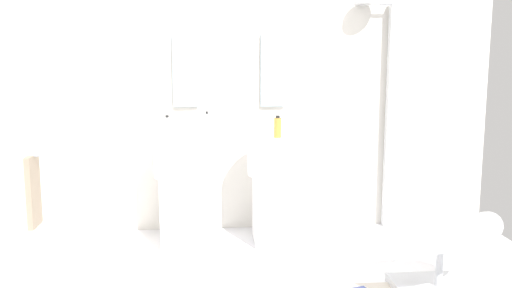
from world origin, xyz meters
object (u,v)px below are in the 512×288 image
soap_bottle_grey (207,124)px  soap_bottle_white (167,125)px  pedestal_sink_left (185,184)px  soap_bottle_amber (278,127)px  pedestal_sink_right (278,182)px  shower_column (392,111)px  towel_rack (29,194)px  lounge_chair (441,244)px

soap_bottle_grey → soap_bottle_white: size_ratio=1.22×
pedestal_sink_left → soap_bottle_white: 0.51m
soap_bottle_amber → soap_bottle_white: size_ratio=1.10×
pedestal_sink_right → soap_bottle_amber: soap_bottle_amber is taller
shower_column → pedestal_sink_right: bearing=-162.4°
pedestal_sink_left → towel_rack: pedestal_sink_left is taller
lounge_chair → towel_rack: 2.80m
shower_column → soap_bottle_white: bearing=-172.8°
pedestal_sink_right → soap_bottle_grey: bearing=178.6°
towel_rack → soap_bottle_white: soap_bottle_white is taller
pedestal_sink_right → shower_column: (1.09, 0.35, 0.56)m
pedestal_sink_left → shower_column: 1.98m
lounge_chair → soap_bottle_white: 2.33m
soap_bottle_white → lounge_chair: bearing=-33.8°
soap_bottle_grey → soap_bottle_white: soap_bottle_grey is taller
soap_bottle_amber → soap_bottle_white: bearing=163.2°
pedestal_sink_right → soap_bottle_white: (-0.92, 0.09, 0.48)m
pedestal_sink_right → lounge_chair: bearing=-50.8°
lounge_chair → pedestal_sink_left: bearing=146.1°
soap_bottle_grey → shower_column: bearing=11.2°
shower_column → towel_rack: 3.12m
soap_bottle_grey → soap_bottle_amber: 0.60m
soap_bottle_grey → soap_bottle_amber: (0.56, -0.19, -0.01)m
towel_rack → shower_column: bearing=19.7°
towel_rack → soap_bottle_grey: (1.22, 0.71, 0.39)m
shower_column → towel_rack: bearing=-160.3°
shower_column → soap_bottle_amber: 1.24m
pedestal_sink_left → soap_bottle_amber: bearing=-13.4°
pedestal_sink_right → soap_bottle_white: bearing=174.3°
towel_rack → soap_bottle_white: 1.25m
shower_column → soap_bottle_grey: size_ratio=10.45×
pedestal_sink_right → lounge_chair: pedestal_sink_right is taller
soap_bottle_amber → pedestal_sink_left: bearing=166.6°
shower_column → soap_bottle_grey: shower_column is taller
towel_rack → soap_bottle_amber: (1.79, 0.51, 0.38)m
pedestal_sink_left → soap_bottle_grey: bearing=4.4°
lounge_chair → soap_bottle_amber: 1.52m
pedestal_sink_right → shower_column: 1.27m
pedestal_sink_right → soap_bottle_amber: (-0.03, -0.18, 0.49)m
pedestal_sink_right → soap_bottle_amber: bearing=-98.1°
lounge_chair → towel_rack: (-2.75, 0.46, 0.28)m
pedestal_sink_right → soap_bottle_white: soap_bottle_white is taller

